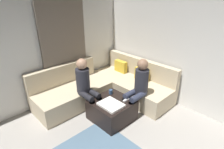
{
  "coord_description": "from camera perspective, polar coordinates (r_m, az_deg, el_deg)",
  "views": [
    {
      "loc": [
        0.82,
        -0.73,
        2.41
      ],
      "look_at": [
        -1.63,
        1.63,
        0.85
      ],
      "focal_mm": 29.48,
      "sensor_mm": 36.0,
      "label": 1
    }
  ],
  "objects": [
    {
      "name": "sectional_couch",
      "position": [
        4.44,
        -1.73,
        -4.01
      ],
      "size": [
        2.1,
        2.55,
        0.87
      ],
      "color": "#C6B593",
      "rests_on": "ground_plane"
    },
    {
      "name": "ottoman",
      "position": [
        3.78,
        -0.05,
        -10.9
      ],
      "size": [
        0.76,
        0.76,
        0.42
      ],
      "primitive_type": "cube",
      "color": "black",
      "rests_on": "ground_plane"
    },
    {
      "name": "game_remote",
      "position": [
        3.69,
        4.39,
        -7.86
      ],
      "size": [
        0.05,
        0.15,
        0.02
      ],
      "primitive_type": "cube",
      "color": "white",
      "rests_on": "ottoman"
    },
    {
      "name": "person_on_couch_back",
      "position": [
        3.76,
        8.17,
        -3.42
      ],
      "size": [
        0.3,
        0.6,
        1.2
      ],
      "rotation": [
        0.0,
        0.0,
        3.14
      ],
      "color": "#2D3347",
      "rests_on": "ground_plane"
    },
    {
      "name": "person_on_couch_side",
      "position": [
        3.78,
        -8.08,
        -3.23
      ],
      "size": [
        0.6,
        0.3,
        1.2
      ],
      "rotation": [
        0.0,
        0.0,
        -1.57
      ],
      "color": "black",
      "rests_on": "ground_plane"
    },
    {
      "name": "folded_blanket",
      "position": [
        3.53,
        -0.34,
        -9.33
      ],
      "size": [
        0.44,
        0.36,
        0.04
      ],
      "primitive_type": "cube",
      "color": "white",
      "rests_on": "ottoman"
    },
    {
      "name": "coffee_mug",
      "position": [
        3.88,
        -0.39,
        -5.37
      ],
      "size": [
        0.08,
        0.08,
        0.1
      ],
      "primitive_type": "cylinder",
      "color": "#334C72",
      "rests_on": "ottoman"
    },
    {
      "name": "curtain_panel",
      "position": [
        4.34,
        -14.52,
        8.37
      ],
      "size": [
        0.06,
        1.1,
        2.5
      ],
      "primitive_type": "cube",
      "color": "#726659",
      "rests_on": "ground_plane"
    }
  ]
}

